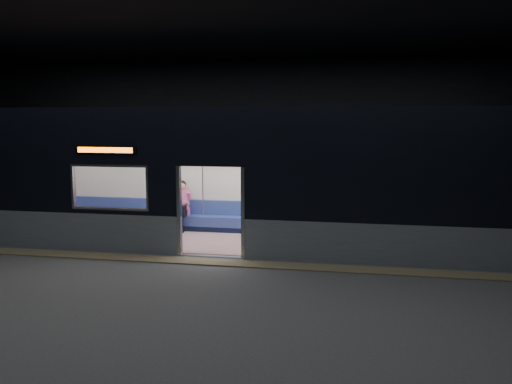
% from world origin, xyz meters
% --- Properties ---
extents(station_floor, '(24.00, 14.00, 0.01)m').
position_xyz_m(station_floor, '(0.00, 0.00, -0.01)').
color(station_floor, '#47494C').
rests_on(station_floor, ground).
extents(station_envelope, '(24.00, 14.00, 5.00)m').
position_xyz_m(station_envelope, '(0.00, 0.00, 3.66)').
color(station_envelope, black).
rests_on(station_envelope, station_floor).
extents(tactile_strip, '(22.80, 0.50, 0.03)m').
position_xyz_m(tactile_strip, '(0.00, 0.55, 0.01)').
color(tactile_strip, '#8C7F59').
rests_on(tactile_strip, station_floor).
extents(metro_car, '(18.00, 3.04, 3.35)m').
position_xyz_m(metro_car, '(-0.00, 2.54, 1.85)').
color(metro_car, gray).
rests_on(metro_car, station_floor).
extents(passenger, '(0.44, 0.71, 1.37)m').
position_xyz_m(passenger, '(-1.54, 3.55, 0.80)').
color(passenger, black).
rests_on(passenger, metro_car).
extents(handbag, '(0.33, 0.29, 0.15)m').
position_xyz_m(handbag, '(-1.51, 3.32, 0.68)').
color(handbag, black).
rests_on(handbag, passenger).
extents(transit_map, '(0.95, 0.03, 0.62)m').
position_xyz_m(transit_map, '(0.78, 3.85, 1.46)').
color(transit_map, white).
rests_on(transit_map, metro_car).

